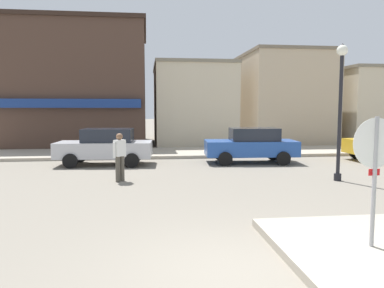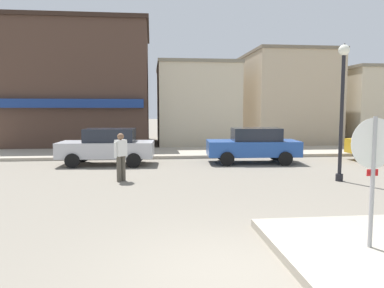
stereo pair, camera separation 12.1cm
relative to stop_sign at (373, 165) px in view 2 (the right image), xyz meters
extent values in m
plane|color=gray|center=(-2.32, -0.49, -1.52)|extent=(160.00, 160.00, 0.00)
cube|color=#A89E8C|center=(-2.32, 14.14, -1.44)|extent=(80.00, 4.00, 0.15)
cylinder|color=#9E9EA3|center=(0.00, -0.01, -0.37)|extent=(0.07, 0.07, 2.30)
cylinder|color=red|center=(0.00, 0.01, 0.35)|extent=(0.76, 0.06, 0.76)
cylinder|color=white|center=(0.00, 0.00, 0.35)|extent=(0.82, 0.06, 0.82)
cube|color=red|center=(0.00, 0.01, -0.13)|extent=(0.20, 0.03, 0.11)
cylinder|color=black|center=(2.69, 6.12, 0.58)|extent=(0.12, 0.12, 4.20)
cylinder|color=black|center=(2.69, 6.12, -1.40)|extent=(0.24, 0.24, 0.24)
sphere|color=white|center=(2.69, 6.12, 2.79)|extent=(0.36, 0.36, 0.36)
cone|color=black|center=(2.69, 6.12, 2.94)|extent=(0.32, 0.32, 0.18)
cube|color=#B7B7BC|center=(-5.48, 10.64, -0.85)|extent=(4.10, 1.95, 0.66)
cube|color=#1E232D|center=(-5.33, 10.63, -0.24)|extent=(2.17, 1.52, 0.56)
cylinder|color=black|center=(-6.77, 9.88, -1.22)|extent=(0.61, 0.22, 0.60)
cylinder|color=black|center=(-6.67, 11.57, -1.22)|extent=(0.61, 0.22, 0.60)
cylinder|color=black|center=(-4.30, 9.72, -1.22)|extent=(0.61, 0.22, 0.60)
cylinder|color=black|center=(-4.19, 11.41, -1.22)|extent=(0.61, 0.22, 0.60)
cube|color=#234C9E|center=(0.90, 10.48, -0.85)|extent=(4.11, 1.99, 0.66)
cube|color=#1E232D|center=(1.05, 10.47, -0.24)|extent=(2.18, 1.54, 0.56)
cylinder|color=black|center=(-0.40, 9.72, -1.22)|extent=(0.61, 0.22, 0.60)
cylinder|color=black|center=(-0.28, 11.42, -1.22)|extent=(0.61, 0.22, 0.60)
cylinder|color=black|center=(2.07, 9.54, -1.22)|extent=(0.61, 0.22, 0.60)
cylinder|color=black|center=(2.20, 11.24, -1.22)|extent=(0.61, 0.22, 0.60)
cylinder|color=black|center=(6.40, 9.58, -1.22)|extent=(0.60, 0.19, 0.60)
cylinder|color=black|center=(6.37, 11.28, -1.22)|extent=(0.60, 0.19, 0.60)
cylinder|color=#4C473D|center=(-4.51, 6.92, -1.09)|extent=(0.16, 0.16, 0.85)
cylinder|color=#4C473D|center=(-4.64, 6.79, -1.09)|extent=(0.16, 0.16, 0.85)
cube|color=white|center=(-4.58, 6.86, -0.40)|extent=(0.41, 0.41, 0.54)
sphere|color=brown|center=(-4.58, 6.86, -0.02)|extent=(0.22, 0.22, 0.22)
cylinder|color=white|center=(-4.42, 7.02, -0.45)|extent=(0.13, 0.13, 0.52)
cylinder|color=white|center=(-4.74, 6.69, -0.45)|extent=(0.13, 0.13, 0.52)
cube|color=#473328|center=(-8.01, 20.31, 2.22)|extent=(8.47, 8.34, 7.48)
cube|color=navy|center=(-8.01, 15.99, 1.18)|extent=(8.04, 0.40, 0.50)
cube|color=#2E211A|center=(-8.01, 20.31, 6.08)|extent=(8.72, 8.59, 0.24)
cube|color=beige|center=(-0.54, 20.43, 1.07)|extent=(5.10, 7.34, 5.17)
cube|color=gray|center=(-0.54, 20.43, 3.76)|extent=(5.20, 7.48, 0.20)
cube|color=tan|center=(5.82, 19.87, 1.50)|extent=(5.44, 6.56, 6.03)
cube|color=#716452|center=(5.82, 19.87, 4.61)|extent=(5.55, 6.69, 0.20)
camera|label=1|loc=(-3.68, -5.62, 0.91)|focal=35.00mm
camera|label=2|loc=(-3.56, -5.63, 0.91)|focal=35.00mm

